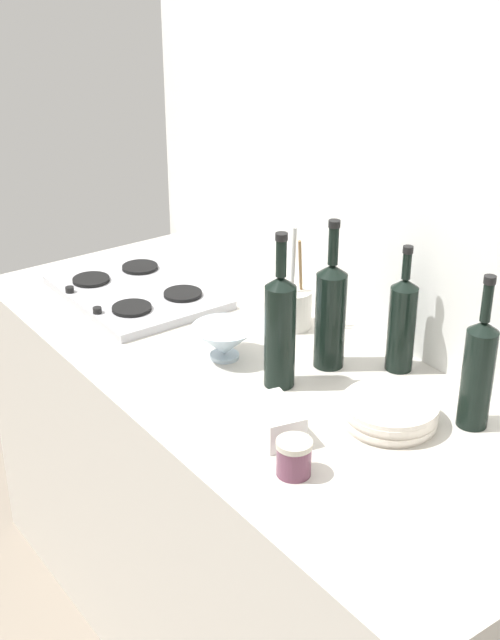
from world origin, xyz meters
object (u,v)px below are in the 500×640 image
at_px(butter_dish, 275,421).
at_px(utensil_crock, 293,307).
at_px(wine_bottle_rightmost, 478,371).
at_px(plate_stack, 390,412).
at_px(mixing_bowl, 224,341).
at_px(wine_bottle_mid_left, 330,313).
at_px(stovetop_hob, 136,291).
at_px(wine_bottle_mid_right, 279,329).
at_px(condiment_jar_front, 294,457).
at_px(wine_bottle_leftmost, 402,322).

relative_size(butter_dish, utensil_crock, 0.51).
bearing_deg(utensil_crock, wine_bottle_rightmost, 1.27).
relative_size(plate_stack, mixing_bowl, 1.33).
bearing_deg(wine_bottle_mid_left, stovetop_hob, -164.46).
xyz_separation_m(stovetop_hob, wine_bottle_mid_right, (0.64, 0.02, 0.13)).
relative_size(stovetop_hob, wine_bottle_mid_left, 1.31).
xyz_separation_m(wine_bottle_mid_left, condiment_jar_front, (0.30, -0.35, -0.10)).
relative_size(wine_bottle_leftmost, wine_bottle_mid_right, 0.84).
distance_m(wine_bottle_leftmost, mixing_bowl, 0.43).
height_order(wine_bottle_leftmost, condiment_jar_front, wine_bottle_leftmost).
relative_size(wine_bottle_leftmost, condiment_jar_front, 4.13).
xyz_separation_m(stovetop_hob, wine_bottle_mid_left, (0.63, 0.18, 0.13)).
height_order(wine_bottle_mid_left, utensil_crock, wine_bottle_mid_left).
height_order(stovetop_hob, mixing_bowl, mixing_bowl).
distance_m(plate_stack, mixing_bowl, 0.47).
height_order(plate_stack, wine_bottle_mid_left, wine_bottle_mid_left).
relative_size(wine_bottle_mid_left, butter_dish, 2.63).
distance_m(stovetop_hob, wine_bottle_mid_left, 0.67).
relative_size(wine_bottle_leftmost, utensil_crock, 1.13).
bearing_deg(wine_bottle_mid_right, plate_stack, 18.70).
bearing_deg(wine_bottle_rightmost, plate_stack, -128.08).
xyz_separation_m(wine_bottle_leftmost, mixing_bowl, (-0.29, -0.31, -0.08)).
bearing_deg(wine_bottle_mid_right, utensil_crock, 135.39).
bearing_deg(wine_bottle_rightmost, utensil_crock, -178.73).
bearing_deg(utensil_crock, wine_bottle_mid_left, -15.90).
height_order(stovetop_hob, condiment_jar_front, condiment_jar_front).
height_order(plate_stack, butter_dish, butter_dish).
bearing_deg(wine_bottle_rightmost, mixing_bowl, -155.31).
xyz_separation_m(plate_stack, wine_bottle_mid_right, (-0.27, -0.09, 0.12)).
bearing_deg(condiment_jar_front, wine_bottle_rightmost, 78.66).
height_order(mixing_bowl, utensil_crock, utensil_crock).
bearing_deg(condiment_jar_front, stovetop_hob, 169.67).
height_order(plate_stack, wine_bottle_leftmost, wine_bottle_leftmost).
height_order(plate_stack, utensil_crock, utensil_crock).
bearing_deg(wine_bottle_leftmost, utensil_crock, -169.12).
bearing_deg(wine_bottle_rightmost, wine_bottle_leftmost, 169.55).
height_order(utensil_crock, condiment_jar_front, utensil_crock).
bearing_deg(butter_dish, stovetop_hob, 171.81).
xyz_separation_m(wine_bottle_mid_left, mixing_bowl, (-0.18, -0.18, -0.09)).
relative_size(wine_bottle_mid_right, mixing_bowl, 2.31).
bearing_deg(utensil_crock, mixing_bowl, -80.94).
distance_m(mixing_bowl, condiment_jar_front, 0.50).
xyz_separation_m(wine_bottle_leftmost, condiment_jar_front, (0.19, -0.47, -0.08)).
relative_size(wine_bottle_mid_right, wine_bottle_rightmost, 1.08).
distance_m(wine_bottle_leftmost, wine_bottle_mid_right, 0.30).
distance_m(stovetop_hob, wine_bottle_mid_right, 0.65).
height_order(wine_bottle_leftmost, utensil_crock, wine_bottle_leftmost).
bearing_deg(wine_bottle_rightmost, wine_bottle_mid_right, -148.76).
distance_m(wine_bottle_mid_right, utensil_crock, 0.32).
xyz_separation_m(wine_bottle_rightmost, condiment_jar_front, (-0.08, -0.42, -0.09)).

